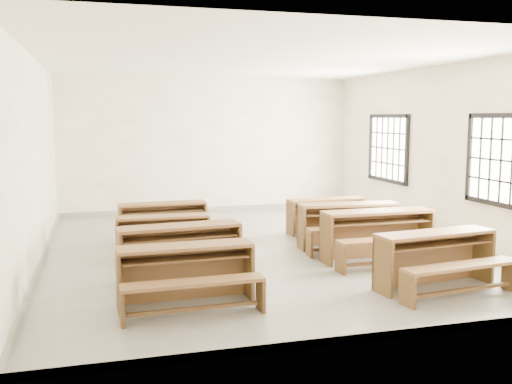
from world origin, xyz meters
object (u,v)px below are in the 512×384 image
object	(u,v)px
desk_set_5	(379,232)
desk_set_3	(163,219)
desk_set_0	(186,271)
desk_set_1	(181,248)
desk_set_6	(350,222)
desk_set_2	(163,233)
desk_set_4	(438,256)
desk_set_7	(327,213)

from	to	relation	value
desk_set_5	desk_set_3	bearing A→B (deg)	142.49
desk_set_0	desk_set_1	size ratio (longest dim) A/B	0.93
desk_set_6	desk_set_3	bearing A→B (deg)	160.23
desk_set_1	desk_set_6	bearing A→B (deg)	15.40
desk_set_5	desk_set_1	bearing A→B (deg)	-176.51
desk_set_3	desk_set_5	bearing A→B (deg)	-39.93
desk_set_2	desk_set_6	xyz separation A→B (m)	(3.19, -0.24, 0.06)
desk_set_4	desk_set_5	distance (m)	1.52
desk_set_4	desk_set_6	xyz separation A→B (m)	(-0.12, 2.48, 0.01)
desk_set_0	desk_set_2	distance (m)	2.51
desk_set_0	desk_set_7	bearing A→B (deg)	45.72
desk_set_6	desk_set_7	bearing A→B (deg)	90.25
desk_set_3	desk_set_6	bearing A→B (deg)	-27.57
desk_set_0	desk_set_5	size ratio (longest dim) A/B	0.92
desk_set_0	desk_set_5	distance (m)	3.51
desk_set_4	desk_set_0	bearing A→B (deg)	169.62
desk_set_5	desk_set_7	distance (m)	2.26
desk_set_0	desk_set_3	world-z (taller)	desk_set_0
desk_set_5	desk_set_6	world-z (taller)	desk_set_5
desk_set_1	desk_set_5	bearing A→B (deg)	-1.41
desk_set_1	desk_set_7	distance (m)	4.05
desk_set_2	desk_set_5	size ratio (longest dim) A/B	0.85
desk_set_3	desk_set_7	distance (m)	3.17
desk_set_3	desk_set_7	xyz separation A→B (m)	(3.17, -0.12, -0.02)
desk_set_0	desk_set_2	world-z (taller)	desk_set_0
desk_set_0	desk_set_1	world-z (taller)	desk_set_1
desk_set_0	desk_set_6	size ratio (longest dim) A/B	0.91
desk_set_3	desk_set_2	bearing A→B (deg)	-99.17
desk_set_4	desk_set_6	distance (m)	2.48
desk_set_2	desk_set_7	size ratio (longest dim) A/B	0.98
desk_set_2	desk_set_6	bearing A→B (deg)	-2.88
desk_set_5	desk_set_6	xyz separation A→B (m)	(-0.06, 0.95, -0.01)
desk_set_0	desk_set_2	bearing A→B (deg)	88.52
desk_set_3	desk_set_6	world-z (taller)	desk_set_6
desk_set_0	desk_set_1	bearing A→B (deg)	83.86
desk_set_7	desk_set_3	bearing A→B (deg)	174.99
desk_set_3	desk_set_5	size ratio (longest dim) A/B	0.90
desk_set_1	desk_set_2	bearing A→B (deg)	88.61
desk_set_0	desk_set_3	xyz separation A→B (m)	(0.13, 3.69, -0.01)
desk_set_4	desk_set_6	size ratio (longest dim) A/B	0.98
desk_set_1	desk_set_0	bearing A→B (deg)	-99.73
desk_set_5	desk_set_6	size ratio (longest dim) A/B	0.99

